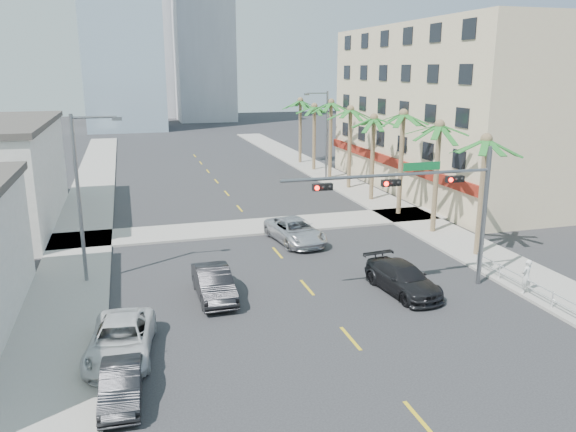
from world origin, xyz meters
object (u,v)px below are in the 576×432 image
object	(u,v)px
car_lane_left	(214,283)
pedestrian	(526,276)
car_parked_far	(121,340)
traffic_signal_mast	(431,195)
car_lane_center	(295,231)
car_lane_right	(403,278)
car_parked_mid	(121,384)

from	to	relation	value
car_lane_left	pedestrian	bearing A→B (deg)	-15.91
car_parked_far	pedestrian	bearing A→B (deg)	9.51
traffic_signal_mast	car_lane_left	world-z (taller)	traffic_signal_mast
traffic_signal_mast	car_lane_left	size ratio (longest dim) A/B	2.33
car_lane_left	car_lane_center	xyz separation A→B (m)	(6.63, 7.82, -0.00)
traffic_signal_mast	car_lane_center	size ratio (longest dim) A/B	1.97
traffic_signal_mast	pedestrian	world-z (taller)	traffic_signal_mast
car_parked_far	car_lane_right	world-z (taller)	car_lane_right
car_parked_far	car_lane_right	distance (m)	14.24
car_lane_center	car_lane_left	bearing A→B (deg)	-138.01
traffic_signal_mast	car_lane_right	bearing A→B (deg)	175.07
traffic_signal_mast	car_lane_left	bearing A→B (deg)	169.19
pedestrian	car_parked_mid	bearing A→B (deg)	-7.81
traffic_signal_mast	car_parked_far	world-z (taller)	traffic_signal_mast
car_lane_right	traffic_signal_mast	bearing A→B (deg)	-11.46
car_lane_left	car_parked_mid	bearing A→B (deg)	-119.91
car_parked_far	car_lane_left	bearing A→B (deg)	54.67
car_parked_far	car_lane_left	distance (m)	6.64
car_lane_left	car_lane_right	xyz separation A→B (m)	(9.45, -1.94, -0.04)
traffic_signal_mast	pedestrian	distance (m)	6.38
car_parked_mid	traffic_signal_mast	bearing A→B (deg)	24.43
traffic_signal_mast	car_lane_center	xyz separation A→B (m)	(-4.07, 9.86, -4.28)
pedestrian	car_parked_far	bearing A→B (deg)	-16.93
car_lane_left	pedestrian	xyz separation A→B (m)	(15.22, -4.07, 0.25)
car_parked_mid	car_lane_left	xyz separation A→B (m)	(4.48, 8.09, 0.15)
traffic_signal_mast	car_parked_far	distance (m)	16.05
car_parked_mid	car_lane_center	size ratio (longest dim) A/B	0.68
car_lane_left	pedestrian	size ratio (longest dim) A/B	2.69
car_lane_right	car_lane_left	bearing A→B (deg)	161.89
car_parked_mid	car_lane_right	xyz separation A→B (m)	(13.93, 6.15, 0.11)
car_parked_mid	car_lane_center	world-z (taller)	car_lane_center
traffic_signal_mast	car_lane_center	distance (m)	11.50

